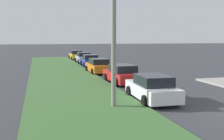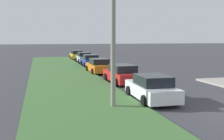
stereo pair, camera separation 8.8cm
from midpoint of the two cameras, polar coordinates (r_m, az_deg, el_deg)
The scene contains 8 objects.
grass_median at distance 20.30m, azimuth -8.89°, elevation -3.16°, with size 60.00×6.00×0.12m, color #3D6633.
parked_car_white at distance 15.46m, azimuth 8.19°, elevation -3.78°, with size 4.35×2.11×1.47m.
parked_car_red at distance 21.16m, azimuth 2.00°, elevation -0.89°, with size 4.38×2.17×1.47m.
parked_car_orange at distance 27.40m, azimuth -2.93°, elevation 0.84°, with size 4.34×2.09×1.47m.
parked_car_blue at distance 33.85m, azimuth -4.66°, elevation 1.94°, with size 4.37×2.16×1.47m.
parked_car_silver at distance 39.34m, azimuth -6.04°, elevation 2.59°, with size 4.30×2.02×1.47m.
parked_car_yellow at distance 45.41m, azimuth -7.55°, elevation 3.11°, with size 4.32×2.06×1.47m.
streetlight at distance 13.62m, azimuth 1.52°, elevation 10.39°, with size 0.89×2.84×7.50m.
Camera 1 is at (-9.87, 9.82, 3.51)m, focal length 43.90 mm.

